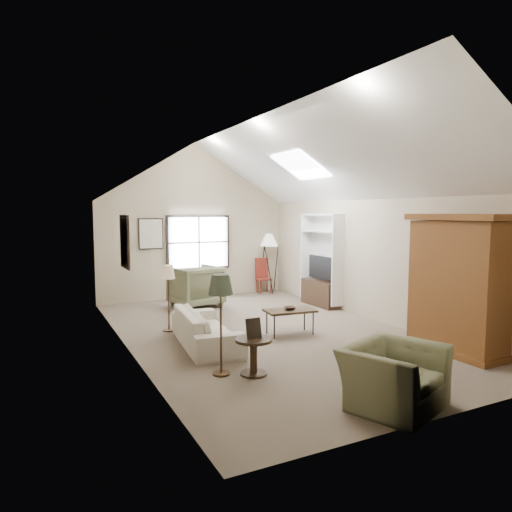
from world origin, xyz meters
name	(u,v)px	position (x,y,z in m)	size (l,w,h in m)	color
room_shell	(266,158)	(0.00, 0.00, 3.21)	(5.01, 8.01, 4.00)	#6A5B4C
window	(199,242)	(0.10, 3.96, 1.45)	(1.72, 0.08, 1.42)	black
skylight	(301,165)	(1.30, 0.90, 3.22)	(0.80, 1.20, 0.52)	white
wall_art	(139,237)	(-1.88, 1.94, 1.73)	(1.97, 3.71, 0.88)	black
armoire	(458,284)	(2.18, -2.40, 1.10)	(0.60, 1.50, 2.20)	brown
tv_alcove	(321,258)	(2.34, 1.60, 1.15)	(0.32, 1.30, 2.10)	white
media_console	(320,293)	(2.32, 1.60, 0.30)	(0.34, 1.18, 0.60)	#382316
tv_panel	(320,268)	(2.32, 1.60, 0.92)	(0.05, 0.90, 0.55)	black
sofa	(206,328)	(-1.28, -0.29, 0.30)	(2.04, 0.80, 0.60)	beige
armchair_near	(393,377)	(-0.20, -3.53, 0.35)	(1.09, 0.95, 0.71)	#646748
armchair_far	(196,286)	(-0.39, 2.81, 0.49)	(1.05, 1.08, 0.98)	#5E6446
coffee_table	(290,322)	(0.34, -0.32, 0.23)	(0.91, 0.50, 0.46)	#322414
bowl	(290,308)	(0.34, -0.32, 0.49)	(0.22, 0.22, 0.05)	#3C1F18
side_table	(254,357)	(-1.18, -1.89, 0.26)	(0.51, 0.51, 0.51)	#312414
side_chair	(264,276)	(1.89, 3.70, 0.48)	(0.38, 0.38, 0.97)	maroon
tripod_lamp	(269,263)	(2.06, 3.70, 0.84)	(0.49, 0.49, 1.67)	white
dark_lamp	(221,324)	(-1.58, -1.69, 0.71)	(0.34, 0.34, 1.42)	#262D1F
tan_lamp	(168,298)	(-1.58, 0.91, 0.64)	(0.26, 0.26, 1.28)	tan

